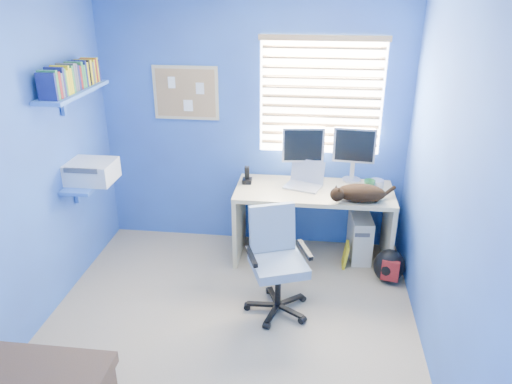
# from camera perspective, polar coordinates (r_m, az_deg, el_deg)

# --- Properties ---
(floor) EXTENTS (3.00, 3.20, 0.00)m
(floor) POSITION_cam_1_polar(r_m,az_deg,el_deg) (4.09, -3.34, -15.93)
(floor) COLOR tan
(floor) RESTS_ON ground
(wall_back) EXTENTS (3.00, 0.01, 2.50)m
(wall_back) POSITION_cam_1_polar(r_m,az_deg,el_deg) (4.92, -0.37, 7.69)
(wall_back) COLOR #3350A0
(wall_back) RESTS_ON ground
(wall_front) EXTENTS (3.00, 0.01, 2.50)m
(wall_front) POSITION_cam_1_polar(r_m,az_deg,el_deg) (2.10, -12.23, -16.82)
(wall_front) COLOR #3350A0
(wall_front) RESTS_ON ground
(wall_left) EXTENTS (0.01, 3.20, 2.50)m
(wall_left) POSITION_cam_1_polar(r_m,az_deg,el_deg) (3.98, -25.55, 1.42)
(wall_left) COLOR #3350A0
(wall_left) RESTS_ON ground
(wall_right) EXTENTS (0.01, 3.20, 2.50)m
(wall_right) POSITION_cam_1_polar(r_m,az_deg,el_deg) (3.49, 21.16, -0.80)
(wall_right) COLOR #3350A0
(wall_right) RESTS_ON ground
(desk) EXTENTS (1.48, 0.65, 0.74)m
(desk) POSITION_cam_1_polar(r_m,az_deg,el_deg) (4.89, 6.47, -3.71)
(desk) COLOR tan
(desk) RESTS_ON floor
(laptop) EXTENTS (0.39, 0.35, 0.22)m
(laptop) POSITION_cam_1_polar(r_m,az_deg,el_deg) (4.73, 5.44, 1.79)
(laptop) COLOR silver
(laptop) RESTS_ON desk
(monitor_left) EXTENTS (0.41, 0.16, 0.54)m
(monitor_left) POSITION_cam_1_polar(r_m,az_deg,el_deg) (4.84, 5.39, 4.31)
(monitor_left) COLOR silver
(monitor_left) RESTS_ON desk
(monitor_right) EXTENTS (0.41, 0.15, 0.54)m
(monitor_right) POSITION_cam_1_polar(r_m,az_deg,el_deg) (4.89, 11.07, 4.20)
(monitor_right) COLOR silver
(monitor_right) RESTS_ON desk
(phone) EXTENTS (0.10, 0.11, 0.17)m
(phone) POSITION_cam_1_polar(r_m,az_deg,el_deg) (4.82, -1.03, 2.01)
(phone) COLOR black
(phone) RESTS_ON desk
(mug) EXTENTS (0.10, 0.09, 0.10)m
(mug) POSITION_cam_1_polar(r_m,az_deg,el_deg) (4.79, 12.83, 0.77)
(mug) COLOR #2C7B3C
(mug) RESTS_ON desk
(cd_spindle) EXTENTS (0.13, 0.13, 0.07)m
(cd_spindle) POSITION_cam_1_polar(r_m,az_deg,el_deg) (4.88, 13.63, 0.97)
(cd_spindle) COLOR silver
(cd_spindle) RESTS_ON desk
(cat) EXTENTS (0.49, 0.38, 0.16)m
(cat) POSITION_cam_1_polar(r_m,az_deg,el_deg) (4.52, 11.90, -0.11)
(cat) COLOR black
(cat) RESTS_ON desk
(tower_pc) EXTENTS (0.23, 0.45, 0.45)m
(tower_pc) POSITION_cam_1_polar(r_m,az_deg,el_deg) (5.05, 11.77, -4.96)
(tower_pc) COLOR beige
(tower_pc) RESTS_ON floor
(drawer_boxes) EXTENTS (0.35, 0.28, 0.41)m
(drawer_boxes) POSITION_cam_1_polar(r_m,az_deg,el_deg) (5.07, 1.57, -4.60)
(drawer_boxes) COLOR tan
(drawer_boxes) RESTS_ON floor
(yellow_book) EXTENTS (0.03, 0.17, 0.24)m
(yellow_book) POSITION_cam_1_polar(r_m,az_deg,el_deg) (4.92, 10.18, -7.07)
(yellow_book) COLOR yellow
(yellow_book) RESTS_ON floor
(backpack) EXTENTS (0.32, 0.27, 0.33)m
(backpack) POSITION_cam_1_polar(r_m,az_deg,el_deg) (4.75, 14.97, -8.15)
(backpack) COLOR black
(backpack) RESTS_ON floor
(office_chair) EXTENTS (0.66, 0.66, 0.88)m
(office_chair) POSITION_cam_1_polar(r_m,az_deg,el_deg) (4.17, 2.37, -9.35)
(office_chair) COLOR black
(office_chair) RESTS_ON floor
(window_blinds) EXTENTS (1.15, 0.05, 1.10)m
(window_blinds) POSITION_cam_1_polar(r_m,az_deg,el_deg) (4.78, 7.46, 10.72)
(window_blinds) COLOR white
(window_blinds) RESTS_ON ground
(corkboard) EXTENTS (0.64, 0.02, 0.52)m
(corkboard) POSITION_cam_1_polar(r_m,az_deg,el_deg) (4.96, -8.03, 11.14)
(corkboard) COLOR tan
(corkboard) RESTS_ON ground
(wall_shelves) EXTENTS (0.42, 0.90, 1.05)m
(wall_shelves) POSITION_cam_1_polar(r_m,az_deg,el_deg) (4.47, -19.47, 7.15)
(wall_shelves) COLOR #3C72D2
(wall_shelves) RESTS_ON ground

